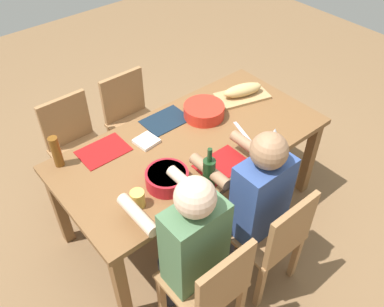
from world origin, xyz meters
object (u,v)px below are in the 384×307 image
serving_bowl_fruit (204,110)px  chair_far_left (76,144)px  beer_bottle (56,152)px  napkin_stack (146,141)px  chair_near_center (274,237)px  bread_loaf (243,90)px  chair_near_left (211,286)px  serving_bowl_salad (167,178)px  diner_near_left (190,242)px  cup_near_left (138,199)px  wine_glass (274,135)px  diner_near_center (255,196)px  chair_far_center (132,118)px  dining_table (192,150)px  wine_bottle (209,172)px  cutting_board (242,96)px

serving_bowl_fruit → chair_far_left: bearing=141.0°
beer_bottle → napkin_stack: bearing=-17.8°
chair_near_center → chair_far_left: same height
serving_bowl_fruit → bread_loaf: size_ratio=0.92×
chair_near_left → serving_bowl_salad: size_ratio=3.26×
napkin_stack → diner_near_left: bearing=-109.0°
cup_near_left → napkin_stack: (0.35, 0.42, -0.04)m
chair_far_left → wine_glass: size_ratio=5.12×
cup_near_left → napkin_stack: bearing=50.1°
wine_glass → napkin_stack: wine_glass is taller
diner_near_center → chair_far_center: diner_near_center is taller
serving_bowl_salad → napkin_stack: 0.42m
chair_near_left → bread_loaf: bearing=39.2°
dining_table → bread_loaf: bread_loaf is taller
dining_table → bread_loaf: size_ratio=5.82×
serving_bowl_fruit → serving_bowl_salad: bearing=-149.0°
wine_glass → wine_bottle: bearing=178.1°
dining_table → chair_near_center: chair_near_center is taller
bread_loaf → wine_bottle: wine_bottle is taller
chair_near_center → diner_near_left: diner_near_left is taller
chair_far_left → cup_near_left: size_ratio=8.13×
bread_loaf → napkin_stack: size_ratio=2.29×
cutting_board → cup_near_left: (-1.23, -0.39, 0.04)m
cutting_board → bread_loaf: bearing=-90.0°
chair_far_center → serving_bowl_fruit: bearing=-68.1°
wine_bottle → chair_far_left: bearing=106.0°
wine_bottle → napkin_stack: bearing=96.2°
chair_far_center → beer_bottle: size_ratio=3.86×
cup_near_left → chair_near_left: bearing=-81.4°
diner_near_center → dining_table: bearing=90.0°
chair_near_left → wine_bottle: (0.33, 0.41, 0.37)m
chair_near_center → wine_bottle: (-0.18, 0.41, 0.37)m
chair_far_center → wine_glass: wine_glass is taller
chair_far_left → beer_bottle: size_ratio=3.86×
chair_far_left → wine_bottle: size_ratio=2.93×
chair_far_center → beer_bottle: beer_bottle is taller
diner_near_left → cutting_board: diner_near_left is taller
diner_near_left → beer_bottle: bearing=106.1°
chair_far_center → wine_glass: bearing=-72.7°
chair_far_center → bread_loaf: (0.63, -0.62, 0.32)m
diner_near_left → cutting_board: bearing=33.3°
chair_near_left → serving_bowl_fruit: (0.76, 0.94, 0.31)m
napkin_stack → chair_far_left: bearing=114.5°
chair_far_center → diner_near_left: bearing=-110.4°
chair_far_center → cutting_board: 0.93m
chair_near_center → diner_near_left: bearing=160.3°
beer_bottle → wine_glass: beer_bottle is taller
chair_near_left → serving_bowl_salad: bearing=75.8°
cutting_board → cup_near_left: size_ratio=3.82×
diner_near_center → chair_near_left: diner_near_center is taller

